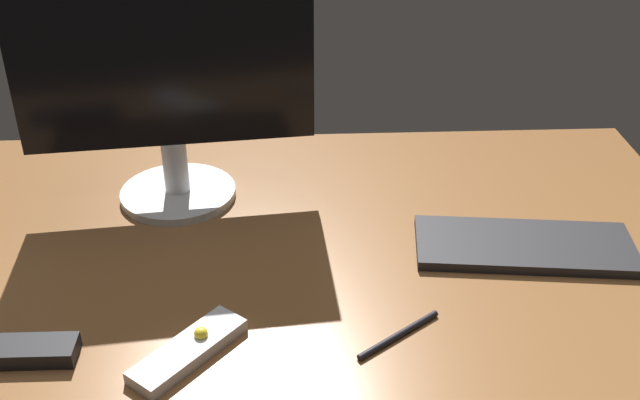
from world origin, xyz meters
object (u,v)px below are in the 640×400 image
monitor (167,81)px  tv_remote (7,352)px  keyboard (526,246)px  media_remote (190,350)px  pen (400,335)px

monitor → tv_remote: (-17.99, -42.04, -21.20)cm
keyboard → media_remote: (-51.62, -22.65, 0.16)cm
keyboard → pen: keyboard is taller
keyboard → media_remote: media_remote is taller
keyboard → pen: bearing=-132.1°
tv_remote → pen: tv_remote is taller
monitor → media_remote: 48.07cm
keyboard → media_remote: bearing=-149.6°
keyboard → tv_remote: (-75.79, -22.10, 0.36)cm
pen → keyboard: bearing=4.5°
media_remote → tv_remote: bearing=129.2°
media_remote → pen: media_remote is taller
keyboard → monitor: bearing=167.6°
monitor → keyboard: monitor is taller
media_remote → pen: bearing=-44.7°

